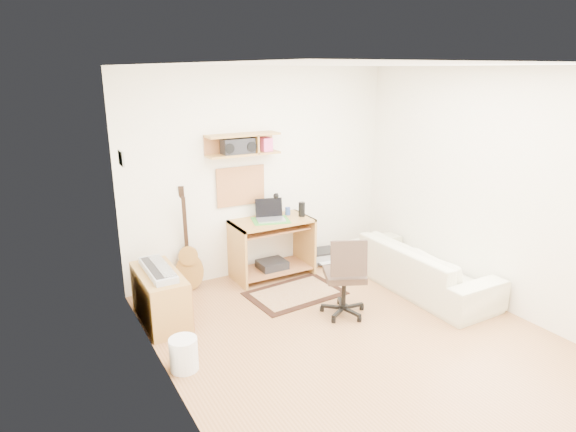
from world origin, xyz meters
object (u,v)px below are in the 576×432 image
task_chair (344,275)px  cabinet (160,297)px  printer (321,255)px  sofa (422,259)px  desk (272,248)px

task_chair → cabinet: 1.96m
printer → sofa: bearing=-57.2°
task_chair → sofa: task_chair is taller
desk → cabinet: size_ratio=1.11×
printer → desk: bearing=-164.2°
desk → sofa: bearing=-41.6°
task_chair → printer: bearing=90.7°
task_chair → printer: 1.58m
task_chair → cabinet: bearing=179.8°
task_chair → sofa: size_ratio=0.48×
task_chair → printer: task_chair is taller
printer → sofa: sofa is taller
cabinet → printer: 2.47m
desk → task_chair: size_ratio=1.09×
task_chair → sofa: 1.20m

